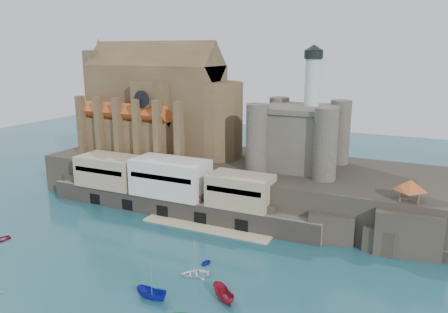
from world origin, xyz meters
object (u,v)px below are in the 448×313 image
at_px(church, 161,108).
at_px(castle_keep, 300,134).
at_px(pavilion, 410,187).
at_px(boat_2, 152,298).

bearing_deg(church, castle_keep, -1.11).
distance_m(church, pavilion, 68.65).
bearing_deg(boat_2, pavilion, -41.89).
xyz_separation_m(castle_keep, pavilion, (25.92, -15.08, -5.59)).
xyz_separation_m(pavilion, boat_2, (-34.66, -36.08, -12.73)).
height_order(church, pavilion, church).
bearing_deg(boat_2, church, 33.18).
xyz_separation_m(church, boat_2, (31.47, -51.93, -22.13)).
bearing_deg(pavilion, boat_2, -133.86).
distance_m(church, boat_2, 64.62).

